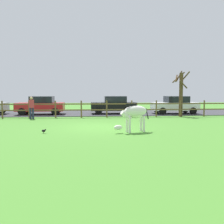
{
  "coord_description": "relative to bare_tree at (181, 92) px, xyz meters",
  "views": [
    {
      "loc": [
        -0.27,
        -13.07,
        1.97
      ],
      "look_at": [
        0.92,
        1.31,
        0.74
      ],
      "focal_mm": 37.4,
      "sensor_mm": 36.0,
      "label": 1
    }
  ],
  "objects": [
    {
      "name": "visitor_near_fence",
      "position": [
        -11.57,
        -0.93,
        -1.06
      ],
      "size": [
        0.41,
        0.31,
        1.64
      ],
      "color": "#232847",
      "rests_on": "ground_plane"
    },
    {
      "name": "parking_asphalt",
      "position": [
        -6.83,
        4.01,
        -1.94
      ],
      "size": [
        28.0,
        7.4,
        0.05
      ],
      "primitive_type": "cube",
      "color": "#38383D",
      "rests_on": "ground_plane"
    },
    {
      "name": "zebra",
      "position": [
        -5.09,
        -7.1,
        -1.04
      ],
      "size": [
        1.86,
        0.92,
        1.41
      ],
      "color": "white",
      "rests_on": "ground_plane"
    },
    {
      "name": "parked_car_black",
      "position": [
        -5.23,
        2.36,
        -1.12
      ],
      "size": [
        4.01,
        1.91,
        1.56
      ],
      "color": "black",
      "rests_on": "parking_asphalt"
    },
    {
      "name": "bare_tree",
      "position": [
        0.0,
        0.0,
        0.0
      ],
      "size": [
        1.24,
        1.09,
        3.71
      ],
      "color": "#513A23",
      "rests_on": "ground_plane"
    },
    {
      "name": "paddock_fence",
      "position": [
        -7.0,
        -0.29,
        -1.22
      ],
      "size": [
        21.76,
        0.11,
        1.32
      ],
      "color": "brown",
      "rests_on": "ground_plane"
    },
    {
      "name": "parked_car_red",
      "position": [
        -11.58,
        2.21,
        -1.12
      ],
      "size": [
        4.02,
        1.92,
        1.56
      ],
      "color": "red",
      "rests_on": "parking_asphalt"
    },
    {
      "name": "parked_car_white",
      "position": [
        0.23,
        1.92,
        -1.12
      ],
      "size": [
        4.02,
        1.92,
        1.56
      ],
      "color": "white",
      "rests_on": "parking_asphalt"
    },
    {
      "name": "crow_on_grass",
      "position": [
        -9.45,
        -7.09,
        -1.84
      ],
      "size": [
        0.21,
        0.1,
        0.2
      ],
      "color": "black",
      "rests_on": "ground_plane"
    },
    {
      "name": "ground_plane",
      "position": [
        -6.83,
        -5.29,
        -1.97
      ],
      "size": [
        60.0,
        60.0,
        0.0
      ],
      "primitive_type": "plane",
      "color": "#47842D"
    }
  ]
}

